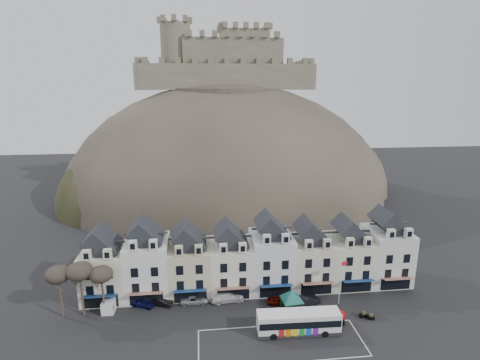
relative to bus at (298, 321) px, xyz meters
name	(u,v)px	position (x,y,z in m)	size (l,w,h in m)	color
ground	(268,350)	(-4.82, -3.07, -1.79)	(300.00, 300.00, 0.00)	black
coach_bay_markings	(281,343)	(-2.82, -1.82, -1.79)	(22.00, 7.50, 0.01)	silver
townhouse_terrace	(252,258)	(-4.67, 12.90, 3.51)	(54.40, 9.35, 11.80)	silver
castle_hill	(231,196)	(-3.56, 65.88, -1.68)	(100.00, 76.00, 68.00)	#3A342D
castle	(226,61)	(-4.31, 72.87, 38.40)	(50.20, 22.20, 22.00)	#625B4B
tree_left_far	(58,275)	(-33.82, 7.43, 5.11)	(3.61, 3.61, 8.24)	#352A22
tree_left_mid	(79,272)	(-30.82, 7.43, 5.45)	(3.78, 3.78, 8.64)	#352A22
tree_left_near	(101,275)	(-27.82, 7.43, 4.77)	(3.43, 3.43, 7.84)	#352A22
bus	(298,321)	(0.00, 0.00, 0.00)	(11.55, 3.05, 3.24)	#262628
bus_shelter	(292,295)	(0.18, 4.70, 1.18)	(6.00, 6.00, 3.83)	black
red_buoy	(340,317)	(6.57, 1.46, -0.74)	(1.81, 1.81, 2.05)	black
flagpole	(341,279)	(8.29, 6.23, 2.44)	(1.06, 0.25, 7.41)	silver
white_van	(110,303)	(-27.30, 8.93, -0.85)	(1.92, 4.18, 1.88)	white
planter_west	(371,316)	(11.47, 1.82, -1.29)	(1.14, 0.81, 1.03)	black
planter_east	(363,314)	(10.56, 2.43, -1.26)	(1.15, 0.77, 1.09)	black
car_navy	(142,302)	(-22.47, 8.93, -1.11)	(1.60, 3.99, 1.36)	#0D0E42
car_black	(161,301)	(-19.62, 8.93, -1.17)	(1.32, 3.78, 1.24)	black
car_silver	(194,299)	(-14.42, 8.93, -1.17)	(2.04, 4.36, 1.23)	#A8ABB0
car_white	(227,297)	(-9.22, 8.93, -1.01)	(2.18, 5.37, 1.56)	white
car_maroon	(279,301)	(-1.19, 7.07, -1.15)	(1.50, 3.73, 1.27)	#5B0B05
car_charcoal	(306,301)	(3.01, 6.43, -1.03)	(1.61, 4.63, 1.53)	black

